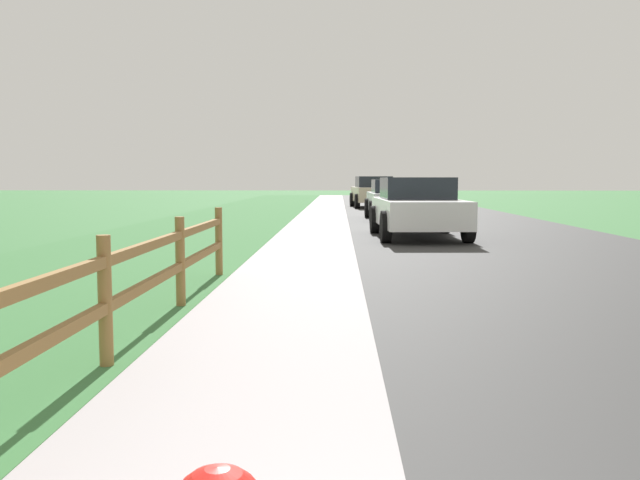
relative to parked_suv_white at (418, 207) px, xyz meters
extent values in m
plane|color=#376E39|center=(-1.66, 8.74, -0.76)|extent=(120.00, 120.00, 0.00)
cube|color=#333333|center=(1.84, 10.74, -0.76)|extent=(7.00, 66.00, 0.01)
cube|color=#A19A9D|center=(-4.66, 10.74, -0.76)|extent=(6.00, 66.00, 0.01)
cube|color=#376E39|center=(-6.16, 10.74, -0.76)|extent=(5.00, 66.00, 0.00)
cylinder|color=olive|center=(-3.84, -12.04, -0.24)|extent=(0.11, 0.11, 1.05)
cylinder|color=olive|center=(-3.84, -9.47, -0.24)|extent=(0.11, 0.11, 1.05)
cylinder|color=olive|center=(-3.84, -6.90, -0.24)|extent=(0.11, 0.11, 1.05)
cube|color=olive|center=(-3.84, -12.04, -0.29)|extent=(0.07, 10.28, 0.09)
cube|color=olive|center=(-3.84, -12.04, 0.07)|extent=(0.07, 10.28, 0.09)
cube|color=white|center=(0.00, -0.05, -0.12)|extent=(2.09, 4.62, 0.66)
cube|color=#1E232B|center=(-0.01, 0.18, 0.48)|extent=(1.76, 2.03, 0.54)
cylinder|color=black|center=(-1.01, 1.32, -0.39)|extent=(0.25, 0.76, 0.75)
cylinder|color=black|center=(0.91, 1.39, -0.39)|extent=(0.25, 0.76, 0.75)
cylinder|color=black|center=(-0.90, -1.50, -0.39)|extent=(0.25, 0.76, 0.75)
cylinder|color=black|center=(1.01, -1.43, -0.39)|extent=(0.25, 0.76, 0.75)
cube|color=#B7BABF|center=(0.05, 7.55, -0.12)|extent=(1.89, 4.29, 0.67)
cube|color=#1E232B|center=(0.05, 7.60, 0.45)|extent=(1.62, 1.91, 0.48)
cylinder|color=black|center=(-0.88, 8.84, -0.40)|extent=(0.24, 0.74, 0.73)
cylinder|color=black|center=(0.91, 8.88, -0.40)|extent=(0.24, 0.74, 0.73)
cylinder|color=black|center=(-0.82, 6.21, -0.40)|extent=(0.24, 0.74, 0.73)
cylinder|color=black|center=(0.97, 6.25, -0.40)|extent=(0.24, 0.74, 0.73)
cube|color=#C6B793|center=(-0.20, 18.16, -0.09)|extent=(2.25, 4.52, 0.73)
cube|color=#1E232B|center=(-0.19, 18.09, 0.56)|extent=(1.85, 2.17, 0.55)
cylinder|color=black|center=(-1.26, 19.45, -0.40)|extent=(0.27, 0.75, 0.74)
cylinder|color=black|center=(0.67, 19.59, -0.40)|extent=(0.27, 0.75, 0.74)
cylinder|color=black|center=(-1.07, 16.73, -0.40)|extent=(0.27, 0.75, 0.74)
cylinder|color=black|center=(0.86, 16.87, -0.40)|extent=(0.27, 0.75, 0.74)
camera|label=1|loc=(-2.00, -17.32, 0.72)|focal=38.41mm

